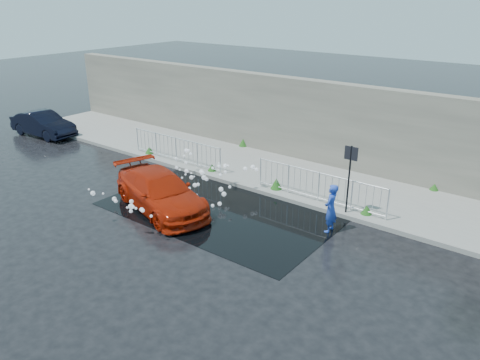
% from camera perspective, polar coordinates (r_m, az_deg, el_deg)
% --- Properties ---
extents(ground, '(90.00, 90.00, 0.00)m').
position_cam_1_polar(ground, '(16.07, -5.87, -4.29)').
color(ground, black).
rests_on(ground, ground).
extents(pavement, '(30.00, 4.00, 0.15)m').
position_cam_1_polar(pavement, '(19.65, 4.05, 1.01)').
color(pavement, gray).
rests_on(pavement, ground).
extents(curb, '(30.00, 0.25, 0.16)m').
position_cam_1_polar(curb, '(18.13, 0.56, -0.76)').
color(curb, gray).
rests_on(curb, ground).
extents(retaining_wall, '(30.00, 0.60, 3.50)m').
position_cam_1_polar(retaining_wall, '(20.90, 7.54, 7.40)').
color(retaining_wall, '#5E594F').
rests_on(retaining_wall, pavement).
extents(puddle, '(8.00, 5.00, 0.01)m').
position_cam_1_polar(puddle, '(16.44, -2.22, -3.53)').
color(puddle, black).
rests_on(puddle, ground).
extents(sign_post, '(0.45, 0.06, 2.50)m').
position_cam_1_polar(sign_post, '(15.64, 13.23, 1.36)').
color(sign_post, black).
rests_on(sign_post, ground).
extents(railing_left, '(5.05, 0.05, 1.10)m').
position_cam_1_polar(railing_left, '(20.62, -7.80, 3.81)').
color(railing_left, silver).
rests_on(railing_left, pavement).
extents(railing_right, '(5.05, 0.05, 1.10)m').
position_cam_1_polar(railing_right, '(16.69, 9.58, -0.70)').
color(railing_right, silver).
rests_on(railing_right, pavement).
extents(weeds, '(12.17, 3.93, 0.42)m').
position_cam_1_polar(weeds, '(19.25, 2.65, 1.37)').
color(weeds, '#154F19').
rests_on(weeds, pavement).
extents(water_spray, '(3.55, 5.46, 0.99)m').
position_cam_1_polar(water_spray, '(17.11, -6.15, -0.01)').
color(water_spray, white).
rests_on(water_spray, ground).
extents(red_car, '(4.87, 3.10, 1.31)m').
position_cam_1_polar(red_car, '(16.40, -9.68, -1.41)').
color(red_car, '#A51C06').
rests_on(red_car, ground).
extents(dark_car, '(3.99, 1.64, 1.29)m').
position_cam_1_polar(dark_car, '(26.85, -22.88, 6.31)').
color(dark_car, black).
rests_on(dark_car, ground).
extents(person, '(0.43, 0.61, 1.59)m').
position_cam_1_polar(person, '(14.88, 11.00, -3.41)').
color(person, '#2443B4').
rests_on(person, ground).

